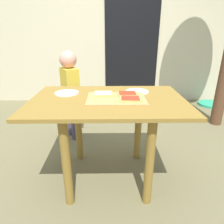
% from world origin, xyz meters
% --- Properties ---
extents(ground_plane, '(16.00, 16.00, 0.00)m').
position_xyz_m(ground_plane, '(0.00, 0.00, 0.00)').
color(ground_plane, '#6D6746').
extents(house_wall_back, '(8.00, 0.20, 2.41)m').
position_xyz_m(house_wall_back, '(0.00, 2.23, 1.21)').
color(house_wall_back, beige).
rests_on(house_wall_back, ground).
extents(house_door, '(0.90, 0.02, 2.00)m').
position_xyz_m(house_door, '(0.39, 2.13, 1.00)').
color(house_door, black).
rests_on(house_door, ground).
extents(dining_table, '(1.15, 0.76, 0.71)m').
position_xyz_m(dining_table, '(0.00, 0.00, 0.59)').
color(dining_table, olive).
rests_on(dining_table, ground).
extents(cutting_board, '(0.43, 0.31, 0.01)m').
position_xyz_m(cutting_board, '(0.06, -0.02, 0.72)').
color(cutting_board, tan).
rests_on(cutting_board, dining_table).
extents(pizza_slice_near_right, '(0.15, 0.13, 0.02)m').
position_xyz_m(pizza_slice_near_right, '(0.16, -0.08, 0.74)').
color(pizza_slice_near_right, '#E7B35B').
rests_on(pizza_slice_near_right, cutting_board).
extents(pizza_slice_far_left, '(0.15, 0.12, 0.02)m').
position_xyz_m(pizza_slice_far_left, '(-0.04, 0.05, 0.74)').
color(pizza_slice_far_left, '#E7B35B').
rests_on(pizza_slice_far_left, cutting_board).
extents(pizza_slice_far_right, '(0.14, 0.12, 0.02)m').
position_xyz_m(pizza_slice_far_right, '(0.15, 0.05, 0.74)').
color(pizza_slice_far_right, '#E7B35B').
rests_on(pizza_slice_far_right, cutting_board).
extents(plate_white_left, '(0.19, 0.19, 0.01)m').
position_xyz_m(plate_white_left, '(-0.33, 0.14, 0.72)').
color(plate_white_left, white).
rests_on(plate_white_left, dining_table).
extents(plate_white_right, '(0.19, 0.19, 0.01)m').
position_xyz_m(plate_white_right, '(0.24, 0.17, 0.72)').
color(plate_white_right, white).
rests_on(plate_white_right, dining_table).
extents(child_left, '(0.24, 0.28, 1.00)m').
position_xyz_m(child_left, '(-0.42, 0.74, 0.58)').
color(child_left, '#4B4054').
rests_on(child_left, ground).
extents(garden_hose_coil, '(0.40, 0.40, 0.04)m').
position_xyz_m(garden_hose_coil, '(1.77, 1.82, 0.02)').
color(garden_hose_coil, '#29A379').
rests_on(garden_hose_coil, ground).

